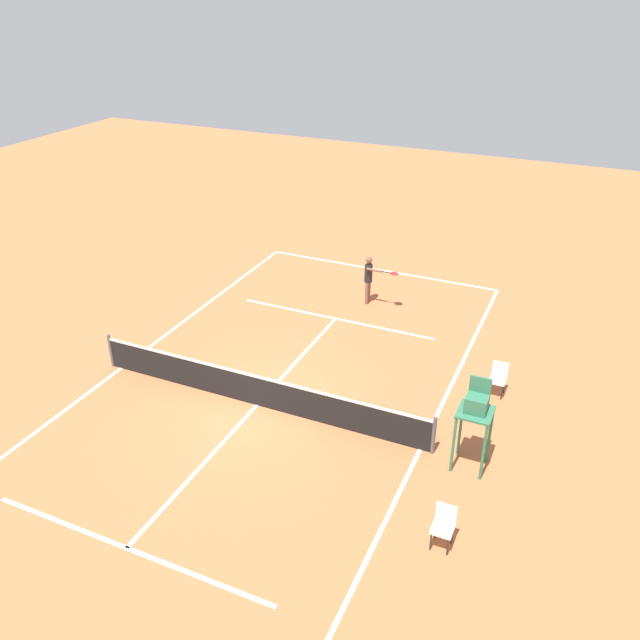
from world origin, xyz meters
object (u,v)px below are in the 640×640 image
object	(u,v)px
player_serving	(370,276)
umpire_chair	(476,411)
tennis_ball	(312,307)
courtside_chair_near	(444,524)
courtside_chair_mid	(498,377)

from	to	relation	value
player_serving	umpire_chair	distance (m)	8.91
player_serving	tennis_ball	bearing A→B (deg)	-54.72
tennis_ball	courtside_chair_near	xyz separation A→B (m)	(-6.98, 8.67, 0.50)
player_serving	courtside_chair_near	distance (m)	11.18
courtside_chair_mid	courtside_chair_near	bearing A→B (deg)	90.18
tennis_ball	umpire_chair	world-z (taller)	umpire_chair
player_serving	tennis_ball	world-z (taller)	player_serving
tennis_ball	courtside_chair_mid	xyz separation A→B (m)	(-6.96, 2.68, 0.50)
player_serving	courtside_chair_near	world-z (taller)	player_serving
courtside_chair_mid	player_serving	bearing A→B (deg)	-36.30
umpire_chair	courtside_chair_mid	size ratio (longest dim) A/B	2.54
courtside_chair_near	courtside_chair_mid	world-z (taller)	same
umpire_chair	courtside_chair_near	xyz separation A→B (m)	(-0.04, 2.65, -1.07)
umpire_chair	courtside_chair_near	distance (m)	2.86
umpire_chair	courtside_chair_near	size ratio (longest dim) A/B	2.54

